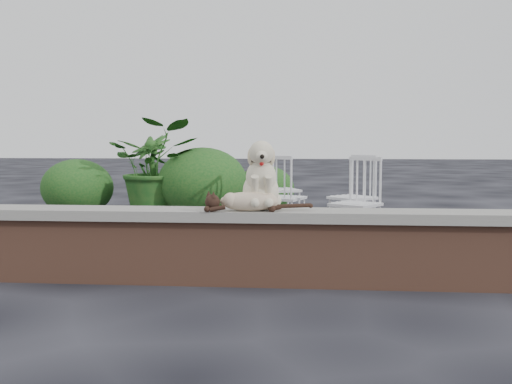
# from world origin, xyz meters

# --- Properties ---
(ground) EXTENTS (60.00, 60.00, 0.00)m
(ground) POSITION_xyz_m (0.00, 0.00, 0.00)
(ground) COLOR black
(ground) RESTS_ON ground
(brick_wall) EXTENTS (6.00, 0.30, 0.50)m
(brick_wall) POSITION_xyz_m (0.00, 0.00, 0.25)
(brick_wall) COLOR brown
(brick_wall) RESTS_ON ground
(capstone) EXTENTS (6.20, 0.40, 0.08)m
(capstone) POSITION_xyz_m (0.00, 0.00, 0.54)
(capstone) COLOR slate
(capstone) RESTS_ON brick_wall
(dog) EXTENTS (0.41, 0.51, 0.54)m
(dog) POSITION_xyz_m (-0.22, 0.05, 0.85)
(dog) COLOR beige
(dog) RESTS_ON capstone
(cat) EXTENTS (1.00, 0.35, 0.17)m
(cat) POSITION_xyz_m (-0.30, -0.10, 0.66)
(cat) COLOR tan
(cat) RESTS_ON capstone
(chair_b) EXTENTS (0.78, 0.78, 0.94)m
(chair_b) POSITION_xyz_m (0.64, 1.65, 0.47)
(chair_b) COLOR white
(chair_b) RESTS_ON ground
(chair_d) EXTENTS (0.79, 0.79, 0.94)m
(chair_d) POSITION_xyz_m (0.65, 2.36, 0.47)
(chair_d) COLOR white
(chair_d) RESTS_ON ground
(chair_e) EXTENTS (0.75, 0.75, 0.94)m
(chair_e) POSITION_xyz_m (-0.21, 3.32, 0.47)
(chair_e) COLOR white
(chair_e) RESTS_ON ground
(chair_c) EXTENTS (0.73, 0.73, 0.94)m
(chair_c) POSITION_xyz_m (-0.14, 2.26, 0.47)
(chair_c) COLOR white
(chair_c) RESTS_ON ground
(potted_plant_a) EXTENTS (1.42, 1.28, 1.42)m
(potted_plant_a) POSITION_xyz_m (-2.12, 4.17, 0.71)
(potted_plant_a) COLOR #144718
(potted_plant_a) RESTS_ON ground
(potted_plant_b) EXTENTS (0.93, 0.93, 1.20)m
(potted_plant_b) POSITION_xyz_m (-2.28, 4.50, 0.60)
(potted_plant_b) COLOR #144718
(potted_plant_b) RESTS_ON ground
(shrubbery) EXTENTS (3.84, 1.82, 1.06)m
(shrubbery) POSITION_xyz_m (-1.82, 4.36, 0.42)
(shrubbery) COLOR #144718
(shrubbery) RESTS_ON ground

